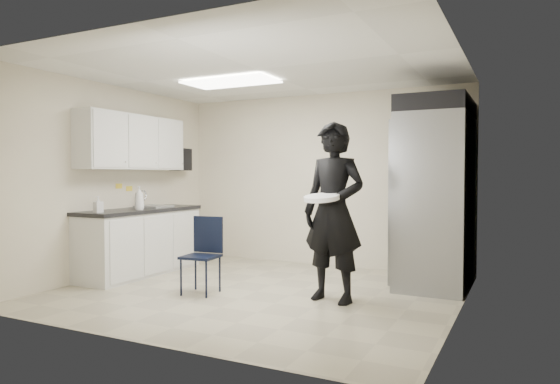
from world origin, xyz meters
The scene contains 21 objects.
floor centered at (0.00, 0.00, 0.00)m, with size 4.50×4.50×0.00m, color tan.
ceiling centered at (0.00, 0.00, 2.60)m, with size 4.50×4.50×0.00m, color silver.
back_wall centered at (0.00, 2.00, 1.30)m, with size 4.50×4.50×0.00m, color beige.
left_wall centered at (-2.25, 0.00, 1.30)m, with size 4.00×4.00×0.00m, color beige.
right_wall centered at (2.25, 0.00, 1.30)m, with size 4.00×4.00×0.00m, color beige.
ceiling_panel centered at (-0.60, 0.40, 2.57)m, with size 1.20×0.60×0.02m, color white.
lower_counter centered at (-1.95, 0.20, 0.43)m, with size 0.60×1.90×0.86m, color silver.
countertop centered at (-1.95, 0.20, 0.89)m, with size 0.64×1.95×0.05m, color black.
sink centered at (-1.93, 0.45, 0.87)m, with size 0.42×0.40×0.14m, color gray.
faucet centered at (-2.13, 0.45, 1.02)m, with size 0.02×0.02×0.24m, color silver.
upper_cabinets centered at (-2.08, 0.20, 1.83)m, with size 0.35×1.80×0.75m, color silver.
towel_dispenser centered at (-2.14, 1.35, 1.62)m, with size 0.22×0.30×0.35m, color black.
notice_sticker_left centered at (-2.24, 0.10, 1.22)m, with size 0.00×0.12×0.07m, color yellow.
notice_sticker_right centered at (-2.24, 0.30, 1.18)m, with size 0.00×0.12×0.07m, color yellow.
commercial_fridge centered at (1.83, 1.27, 1.05)m, with size 0.80×1.35×2.10m, color gray.
fridge_compressor centered at (1.83, 1.27, 2.20)m, with size 0.80×1.35×0.20m, color black.
folding_chair centered at (-0.53, -0.38, 0.43)m, with size 0.38×0.38×0.86m, color black.
man_tuxedo centered at (0.96, -0.02, 0.98)m, with size 0.72×0.48×1.95m, color black.
bucket_lid centered at (0.92, -0.26, 1.14)m, with size 0.37×0.37×0.05m, color white.
soap_bottle_a centered at (-1.74, -0.05, 1.07)m, with size 0.12×0.12×0.32m, color silver.
soap_bottle_b centered at (-1.90, -0.61, 1.01)m, with size 0.09×0.09×0.21m, color #A3A5AE.
Camera 1 is at (2.84, -5.10, 1.38)m, focal length 32.00 mm.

